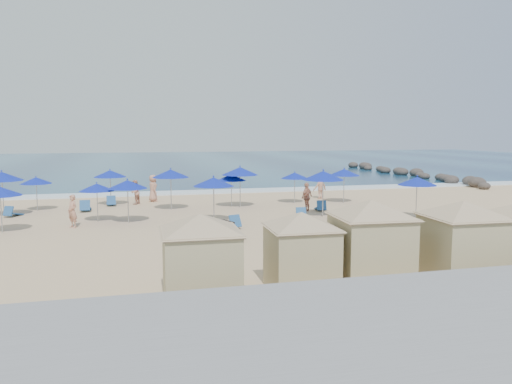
# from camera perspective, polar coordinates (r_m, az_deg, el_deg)

# --- Properties ---
(ground) EXTENTS (160.00, 160.00, 0.00)m
(ground) POSITION_cam_1_polar(r_m,az_deg,el_deg) (23.96, -2.21, -4.43)
(ground) COLOR #D3B085
(ground) RESTS_ON ground
(ocean) EXTENTS (160.00, 80.00, 0.06)m
(ocean) POSITION_cam_1_polar(r_m,az_deg,el_deg) (78.28, -10.60, 3.33)
(ocean) COLOR navy
(ocean) RESTS_ON ground
(surf_line) EXTENTS (160.00, 2.50, 0.08)m
(surf_line) POSITION_cam_1_polar(r_m,az_deg,el_deg) (39.07, -6.93, -0.02)
(surf_line) COLOR white
(surf_line) RESTS_ON ground
(seawall) EXTENTS (160.00, 6.10, 1.22)m
(seawall) POSITION_cam_1_polar(r_m,az_deg,el_deg) (11.40, 12.44, -14.03)
(seawall) COLOR gray
(seawall) RESTS_ON ground
(rock_jetty) EXTENTS (2.56, 26.66, 0.96)m
(rock_jetty) POSITION_cam_1_polar(r_m,az_deg,el_deg) (56.08, 16.87, 2.14)
(rock_jetty) COLOR #2F2927
(rock_jetty) RESTS_ON ground
(trash_bin) EXTENTS (1.10, 1.10, 0.84)m
(trash_bin) POSITION_cam_1_polar(r_m,az_deg,el_deg) (21.68, -3.99, -4.50)
(trash_bin) COLOR black
(trash_bin) RESTS_ON ground
(cabana_0) EXTENTS (4.39, 4.39, 2.75)m
(cabana_0) POSITION_cam_1_polar(r_m,az_deg,el_deg) (13.73, -6.33, -6.28)
(cabana_0) COLOR tan
(cabana_0) RESTS_ON ground
(cabana_1) EXTENTS (4.13, 4.13, 2.59)m
(cabana_1) POSITION_cam_1_polar(r_m,az_deg,el_deg) (14.86, 5.20, -5.61)
(cabana_1) COLOR tan
(cabana_1) RESTS_ON ground
(cabana_2) EXTENTS (4.62, 4.62, 2.90)m
(cabana_2) POSITION_cam_1_polar(r_m,az_deg,el_deg) (15.79, 13.00, -4.36)
(cabana_2) COLOR tan
(cabana_2) RESTS_ON ground
(cabana_3) EXTENTS (4.53, 4.53, 2.84)m
(cabana_3) POSITION_cam_1_polar(r_m,az_deg,el_deg) (16.85, 22.54, -4.13)
(cabana_3) COLOR tan
(cabana_3) RESTS_ON ground
(umbrella_0) EXTENTS (2.29, 2.29, 2.61)m
(umbrella_0) POSITION_cam_1_polar(r_m,az_deg,el_deg) (30.92, -27.06, 1.61)
(umbrella_0) COLOR #A5A8AD
(umbrella_0) RESTS_ON ground
(umbrella_1) EXTENTS (1.98, 1.98, 2.25)m
(umbrella_1) POSITION_cam_1_polar(r_m,az_deg,el_deg) (26.03, -27.22, 0.07)
(umbrella_1) COLOR #A5A8AD
(umbrella_1) RESTS_ON ground
(umbrella_2) EXTENTS (1.85, 1.85, 2.11)m
(umbrella_2) POSITION_cam_1_polar(r_m,az_deg,el_deg) (32.46, -23.84, 1.21)
(umbrella_2) COLOR #A5A8AD
(umbrella_2) RESTS_ON ground
(umbrella_3) EXTENTS (1.85, 1.85, 2.10)m
(umbrella_3) POSITION_cam_1_polar(r_m,az_deg,el_deg) (27.32, -17.74, 0.51)
(umbrella_3) COLOR #A5A8AD
(umbrella_3) RESTS_ON ground
(umbrella_4) EXTENTS (2.08, 2.08, 2.37)m
(umbrella_4) POSITION_cam_1_polar(r_m,az_deg,el_deg) (33.20, -16.34, 2.03)
(umbrella_4) COLOR #A5A8AD
(umbrella_4) RESTS_ON ground
(umbrella_5) EXTENTS (2.04, 2.04, 2.33)m
(umbrella_5) POSITION_cam_1_polar(r_m,az_deg,el_deg) (26.46, -14.48, 0.85)
(umbrella_5) COLOR #A5A8AD
(umbrella_5) RESTS_ON ground
(umbrella_6) EXTENTS (2.16, 2.16, 2.46)m
(umbrella_6) POSITION_cam_1_polar(r_m,az_deg,el_deg) (25.87, -4.87, 1.17)
(umbrella_6) COLOR #A5A8AD
(umbrella_6) RESTS_ON ground
(umbrella_7) EXTENTS (2.31, 2.31, 2.63)m
(umbrella_7) POSITION_cam_1_polar(r_m,az_deg,el_deg) (31.03, -1.84, 2.40)
(umbrella_7) COLOR #A5A8AD
(umbrella_7) RESTS_ON ground
(umbrella_8) EXTENTS (2.33, 2.33, 2.66)m
(umbrella_8) POSITION_cam_1_polar(r_m,az_deg,el_deg) (27.80, 7.69, 1.88)
(umbrella_8) COLOR #A5A8AD
(umbrella_8) RESTS_ON ground
(umbrella_9) EXTENTS (1.86, 1.86, 2.12)m
(umbrella_9) POSITION_cam_1_polar(r_m,az_deg,el_deg) (33.00, 4.45, 1.89)
(umbrella_9) COLOR #A5A8AD
(umbrella_9) RESTS_ON ground
(umbrella_10) EXTENTS (2.07, 2.07, 2.35)m
(umbrella_10) POSITION_cam_1_polar(r_m,az_deg,el_deg) (33.61, 10.05, 2.24)
(umbrella_10) COLOR #A5A8AD
(umbrella_10) RESTS_ON ground
(umbrella_11) EXTENTS (2.10, 2.10, 2.39)m
(umbrella_11) POSITION_cam_1_polar(r_m,az_deg,el_deg) (28.18, 17.93, 1.20)
(umbrella_11) COLOR #A5A8AD
(umbrella_11) RESTS_ON ground
(umbrella_12) EXTENTS (2.24, 2.24, 2.55)m
(umbrella_12) POSITION_cam_1_polar(r_m,az_deg,el_deg) (30.45, -9.73, 2.10)
(umbrella_12) COLOR #A5A8AD
(umbrella_12) RESTS_ON ground
(umbrella_13) EXTENTS (1.89, 1.89, 2.16)m
(umbrella_13) POSITION_cam_1_polar(r_m,az_deg,el_deg) (31.28, -2.84, 1.68)
(umbrella_13) COLOR #A5A8AD
(umbrella_13) RESTS_ON ground
(beach_chair_0) EXTENTS (0.94, 1.28, 0.64)m
(beach_chair_0) POSITION_cam_1_polar(r_m,az_deg,el_deg) (30.94, -26.11, -2.14)
(beach_chair_0) COLOR #26548C
(beach_chair_0) RESTS_ON ground
(beach_chair_1) EXTENTS (0.60, 1.33, 0.73)m
(beach_chair_1) POSITION_cam_1_polar(r_m,az_deg,el_deg) (31.29, -18.92, -1.66)
(beach_chair_1) COLOR #26548C
(beach_chair_1) RESTS_ON ground
(beach_chair_2) EXTENTS (0.64, 1.29, 0.69)m
(beach_chair_2) POSITION_cam_1_polar(r_m,az_deg,el_deg) (33.22, -16.23, -1.11)
(beach_chair_2) COLOR #26548C
(beach_chair_2) RESTS_ON ground
(beach_chair_3) EXTENTS (1.00, 1.42, 0.72)m
(beach_chair_3) POSITION_cam_1_polar(r_m,az_deg,el_deg) (24.47, -2.82, -3.60)
(beach_chair_3) COLOR #26548C
(beach_chair_3) RESTS_ON ground
(beach_chair_4) EXTENTS (0.69, 1.27, 0.67)m
(beach_chair_4) POSITION_cam_1_polar(r_m,az_deg,el_deg) (27.28, 5.03, -2.57)
(beach_chair_4) COLOR #26548C
(beach_chair_4) RESTS_ON ground
(beach_chair_5) EXTENTS (0.80, 1.33, 0.68)m
(beach_chair_5) POSITION_cam_1_polar(r_m,az_deg,el_deg) (30.04, 7.40, -1.72)
(beach_chair_5) COLOR #26548C
(beach_chair_5) RESTS_ON ground
(beachgoer_0) EXTENTS (0.68, 0.71, 1.64)m
(beachgoer_0) POSITION_cam_1_polar(r_m,az_deg,el_deg) (26.15, -20.24, -2.07)
(beachgoer_0) COLOR tan
(beachgoer_0) RESTS_ON ground
(beachgoer_1) EXTENTS (0.92, 0.97, 1.59)m
(beachgoer_1) POSITION_cam_1_polar(r_m,az_deg,el_deg) (33.46, -13.68, -0.02)
(beachgoer_1) COLOR tan
(beachgoer_1) RESTS_ON ground
(beachgoer_2) EXTENTS (1.06, 0.96, 1.74)m
(beachgoer_2) POSITION_cam_1_polar(r_m,az_deg,el_deg) (29.69, 5.83, -0.57)
(beachgoer_2) COLOR tan
(beachgoer_2) RESTS_ON ground
(beachgoer_3) EXTENTS (1.27, 0.96, 1.73)m
(beachgoer_3) POSITION_cam_1_polar(r_m,az_deg,el_deg) (35.56, 7.31, 0.63)
(beachgoer_3) COLOR tan
(beachgoer_3) RESTS_ON ground
(beachgoer_4) EXTENTS (0.72, 0.97, 1.82)m
(beachgoer_4) POSITION_cam_1_polar(r_m,az_deg,el_deg) (34.51, -11.70, 0.43)
(beachgoer_4) COLOR tan
(beachgoer_4) RESTS_ON ground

